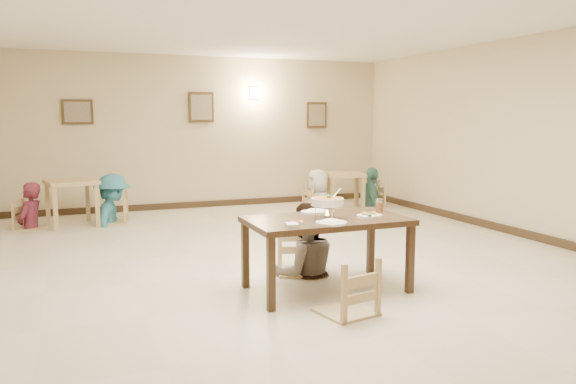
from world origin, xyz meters
name	(u,v)px	position (x,y,z in m)	size (l,w,h in m)	color
floor	(286,268)	(0.00, 0.00, 0.00)	(10.00, 10.00, 0.00)	beige
ceiling	(286,10)	(0.00, 0.00, 3.00)	(10.00, 10.00, 0.00)	white
wall_back	(196,133)	(0.00, 5.00, 1.50)	(10.00, 10.00, 0.00)	beige
wall_right	(549,139)	(4.00, 0.00, 1.50)	(10.00, 10.00, 0.00)	beige
baseboard_back	(198,204)	(0.00, 4.97, 0.06)	(8.00, 0.06, 0.12)	#302215
baseboard_right	(542,238)	(3.97, 0.00, 0.06)	(0.06, 10.00, 0.12)	#302215
picture_a	(77,112)	(-2.20, 4.96, 1.90)	(0.55, 0.04, 0.45)	#3B2B15
picture_b	(201,107)	(0.10, 4.96, 2.00)	(0.50, 0.04, 0.60)	#3B2B15
picture_c	(317,115)	(2.60, 4.96, 1.85)	(0.45, 0.04, 0.55)	#3B2B15
wall_sconce	(254,93)	(1.20, 4.96, 2.30)	(0.16, 0.05, 0.22)	#FFD88C
main_table	(327,226)	(0.09, -0.94, 0.69)	(1.64, 0.93, 0.77)	#3B2617
chair_far	(299,228)	(0.08, -0.22, 0.53)	(0.50, 0.50, 1.05)	tan
chair_near	(346,260)	(-0.04, -1.65, 0.50)	(0.47, 0.47, 1.01)	tan
main_diner	(305,203)	(0.12, -0.28, 0.83)	(0.80, 0.63, 1.66)	gray
curry_warmer	(327,202)	(0.07, -0.99, 0.94)	(0.37, 0.33, 0.30)	silver
rice_plate_far	(315,212)	(0.10, -0.62, 0.78)	(0.32, 0.32, 0.07)	white
rice_plate_near	(331,223)	(-0.02, -1.26, 0.78)	(0.30, 0.30, 0.07)	white
fried_plate	(370,215)	(0.52, -1.06, 0.79)	(0.28, 0.28, 0.06)	white
chili_dish	(297,222)	(-0.31, -1.09, 0.78)	(0.12, 0.12, 0.03)	white
napkin_cutlery	(292,225)	(-0.41, -1.22, 0.78)	(0.16, 0.23, 0.03)	white
drink_glass	(379,206)	(0.76, -0.84, 0.84)	(0.08, 0.08, 0.15)	white
bg_table_left	(72,188)	(-2.36, 3.79, 0.63)	(0.91, 0.91, 0.77)	tan
bg_table_right	(345,180)	(2.69, 3.77, 0.58)	(0.88, 0.88, 0.71)	tan
bg_chair_ll	(29,202)	(-3.01, 3.77, 0.44)	(0.42, 0.42, 0.89)	tan
bg_chair_lr	(112,194)	(-1.72, 3.81, 0.50)	(0.47, 0.47, 1.00)	tan
bg_chair_rl	(318,185)	(2.10, 3.75, 0.50)	(0.47, 0.47, 1.01)	tan
bg_chair_rr	(372,183)	(3.28, 3.75, 0.49)	(0.46, 0.46, 0.99)	tan
bg_diner_a	(28,182)	(-3.01, 3.77, 0.76)	(0.56, 0.36, 1.52)	maroon
bg_diner_b	(112,174)	(-1.72, 3.81, 0.85)	(1.10, 0.63, 1.70)	teal
bg_diner_c	(318,170)	(2.10, 3.75, 0.80)	(0.78, 0.51, 1.60)	silver
bg_diner_d	(372,167)	(3.28, 3.75, 0.81)	(0.94, 0.39, 1.61)	#4A887B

